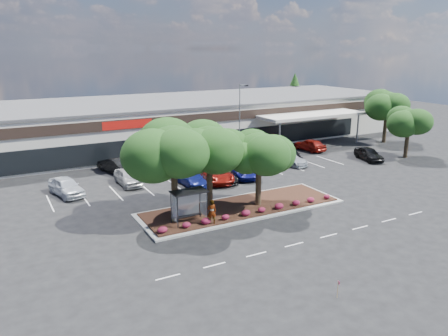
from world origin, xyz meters
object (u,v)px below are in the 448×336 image
survey_stake (338,287)px  car_1 (128,177)px  light_pole (240,125)px  car_0 (66,186)px

survey_stake → car_1: size_ratio=0.22×
car_1 → light_pole: bearing=16.9°
light_pole → car_0: size_ratio=1.83×
survey_stake → car_1: (-4.16, 26.26, 0.15)m
car_0 → car_1: 6.11m
light_pole → car_1: bearing=-161.5°
light_pole → car_1: light_pole is taller
survey_stake → light_pole: bearing=68.6°
light_pole → car_0: (-22.70, -5.98, -3.20)m
light_pole → car_1: (-16.60, -5.55, -3.25)m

